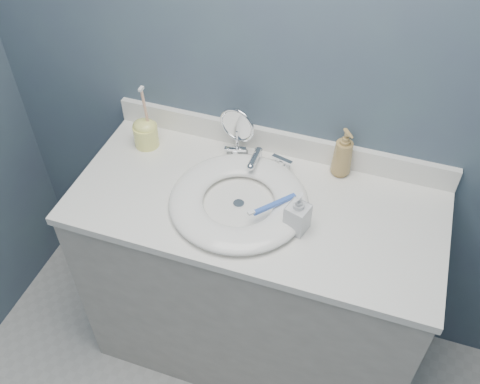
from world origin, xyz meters
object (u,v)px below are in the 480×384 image
at_px(soap_bottle_amber, 343,152).
at_px(makeup_mirror, 237,130).
at_px(soap_bottle_clear, 298,212).
at_px(toothbrush_holder, 146,132).

bearing_deg(soap_bottle_amber, makeup_mirror, 144.32).
xyz_separation_m(soap_bottle_amber, soap_bottle_clear, (-0.08, -0.29, -0.02)).
distance_m(makeup_mirror, soap_bottle_clear, 0.40).
bearing_deg(toothbrush_holder, soap_bottle_amber, 6.49).
xyz_separation_m(soap_bottle_amber, toothbrush_holder, (-0.69, -0.08, -0.03)).
height_order(soap_bottle_amber, toothbrush_holder, toothbrush_holder).
relative_size(soap_bottle_amber, toothbrush_holder, 0.72).
bearing_deg(soap_bottle_clear, toothbrush_holder, 177.25).
bearing_deg(makeup_mirror, soap_bottle_clear, -31.87).
bearing_deg(soap_bottle_amber, toothbrush_holder, 147.24).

